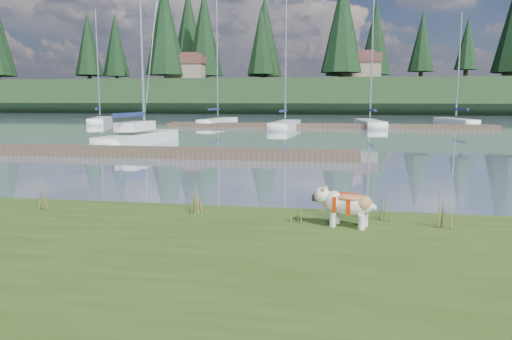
# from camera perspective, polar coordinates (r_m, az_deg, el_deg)

# --- Properties ---
(ground) EXTENTS (200.00, 200.00, 0.00)m
(ground) POSITION_cam_1_polar(r_m,az_deg,el_deg) (40.72, 5.12, 4.87)
(ground) COLOR gray
(ground) RESTS_ON ground
(bank) EXTENTS (60.00, 9.00, 0.35)m
(bank) POSITION_cam_1_polar(r_m,az_deg,el_deg) (6.00, -25.01, -14.04)
(bank) COLOR #354F1A
(bank) RESTS_ON ground
(ridge) EXTENTS (200.00, 20.00, 5.00)m
(ridge) POSITION_cam_1_polar(r_m,az_deg,el_deg) (83.59, 7.56, 8.26)
(ridge) COLOR #1A3018
(ridge) RESTS_ON ground
(bulldog) EXTENTS (1.01, 0.55, 0.60)m
(bulldog) POSITION_cam_1_polar(r_m,az_deg,el_deg) (8.03, 10.39, -3.75)
(bulldog) COLOR silver
(bulldog) RESTS_ON bank
(sailboat_main) EXTENTS (1.91, 7.94, 11.43)m
(sailboat_main) POSITION_cam_1_polar(r_m,az_deg,el_deg) (27.02, -12.69, 3.91)
(sailboat_main) COLOR white
(sailboat_main) RESTS_ON ground
(dock_near) EXTENTS (16.00, 2.00, 0.30)m
(dock_near) POSITION_cam_1_polar(r_m,az_deg,el_deg) (20.95, -10.65, 2.01)
(dock_near) COLOR #4C3D2C
(dock_near) RESTS_ON ground
(dock_far) EXTENTS (26.00, 2.20, 0.30)m
(dock_far) POSITION_cam_1_polar(r_m,az_deg,el_deg) (40.60, 7.94, 5.03)
(dock_far) COLOR #4C3D2C
(dock_far) RESTS_ON ground
(sailboat_bg_0) EXTENTS (3.58, 7.16, 10.37)m
(sailboat_bg_0) POSITION_cam_1_polar(r_m,az_deg,el_deg) (49.11, -17.28, 5.49)
(sailboat_bg_0) COLOR white
(sailboat_bg_0) RESTS_ON ground
(sailboat_bg_1) EXTENTS (2.33, 7.43, 10.98)m
(sailboat_bg_1) POSITION_cam_1_polar(r_m,az_deg,el_deg) (45.14, -4.08, 5.63)
(sailboat_bg_1) COLOR white
(sailboat_bg_1) RESTS_ON ground
(sailboat_bg_2) EXTENTS (1.91, 7.43, 11.11)m
(sailboat_bg_2) POSITION_cam_1_polar(r_m,az_deg,el_deg) (39.64, 3.52, 5.28)
(sailboat_bg_2) COLOR white
(sailboat_bg_2) RESTS_ON ground
(sailboat_bg_3) EXTENTS (2.45, 7.68, 11.15)m
(sailboat_bg_3) POSITION_cam_1_polar(r_m,az_deg,el_deg) (42.68, 12.71, 5.30)
(sailboat_bg_3) COLOR white
(sailboat_bg_3) RESTS_ON ground
(sailboat_bg_4) EXTENTS (3.09, 6.66, 9.83)m
(sailboat_bg_4) POSITION_cam_1_polar(r_m,az_deg,el_deg) (48.16, 21.54, 5.24)
(sailboat_bg_4) COLOR white
(sailboat_bg_4) RESTS_ON ground
(weed_0) EXTENTS (0.17, 0.14, 0.61)m
(weed_0) POSITION_cam_1_polar(r_m,az_deg,el_deg) (8.88, -7.03, -3.30)
(weed_0) COLOR #475B23
(weed_0) RESTS_ON bank
(weed_1) EXTENTS (0.17, 0.14, 0.48)m
(weed_1) POSITION_cam_1_polar(r_m,az_deg,el_deg) (8.99, -6.82, -3.50)
(weed_1) COLOR #475B23
(weed_1) RESTS_ON bank
(weed_2) EXTENTS (0.17, 0.14, 0.61)m
(weed_2) POSITION_cam_1_polar(r_m,az_deg,el_deg) (8.54, 14.37, -3.94)
(weed_2) COLOR #475B23
(weed_2) RESTS_ON bank
(weed_3) EXTENTS (0.17, 0.14, 0.56)m
(weed_3) POSITION_cam_1_polar(r_m,az_deg,el_deg) (9.91, -23.07, -2.82)
(weed_3) COLOR #475B23
(weed_3) RESTS_ON bank
(weed_4) EXTENTS (0.17, 0.14, 0.43)m
(weed_4) POSITION_cam_1_polar(r_m,az_deg,el_deg) (8.19, 4.68, -4.77)
(weed_4) COLOR #475B23
(weed_4) RESTS_ON bank
(weed_5) EXTENTS (0.17, 0.14, 0.65)m
(weed_5) POSITION_cam_1_polar(r_m,az_deg,el_deg) (8.35, 20.82, -4.40)
(weed_5) COLOR #475B23
(weed_5) RESTS_ON bank
(mud_lip) EXTENTS (60.00, 0.50, 0.14)m
(mud_lip) POSITION_cam_1_polar(r_m,az_deg,el_deg) (9.78, -10.16, -5.50)
(mud_lip) COLOR #33281C
(mud_lip) RESTS_ON ground
(conifer_1) EXTENTS (4.40, 4.40, 11.30)m
(conifer_1) POSITION_cam_1_polar(r_m,az_deg,el_deg) (92.72, -18.67, 13.34)
(conifer_1) COLOR #382619
(conifer_1) RESTS_ON ridge
(conifer_2) EXTENTS (6.60, 6.60, 16.05)m
(conifer_2) POSITION_cam_1_polar(r_m,az_deg,el_deg) (84.20, -10.38, 15.74)
(conifer_2) COLOR #382619
(conifer_2) RESTS_ON ridge
(conifer_3) EXTENTS (4.84, 4.84, 12.25)m
(conifer_3) POSITION_cam_1_polar(r_m,az_deg,el_deg) (84.11, 0.60, 14.64)
(conifer_3) COLOR #382619
(conifer_3) RESTS_ON ridge
(conifer_4) EXTENTS (6.16, 6.16, 15.10)m
(conifer_4) POSITION_cam_1_polar(r_m,az_deg,el_deg) (77.27, 9.81, 16.10)
(conifer_4) COLOR #382619
(conifer_4) RESTS_ON ridge
(conifer_5) EXTENTS (3.96, 3.96, 10.35)m
(conifer_5) POSITION_cam_1_polar(r_m,az_deg,el_deg) (81.81, 18.46, 13.76)
(conifer_5) COLOR #382619
(conifer_5) RESTS_ON ridge
(house_0) EXTENTS (6.30, 5.30, 4.65)m
(house_0) POSITION_cam_1_polar(r_m,az_deg,el_deg) (84.54, -7.85, 11.52)
(house_0) COLOR gray
(house_0) RESTS_ON ridge
(house_1) EXTENTS (6.30, 5.30, 4.65)m
(house_1) POSITION_cam_1_polar(r_m,az_deg,el_deg) (81.72, 11.86, 11.54)
(house_1) COLOR gray
(house_1) RESTS_ON ridge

